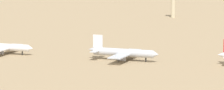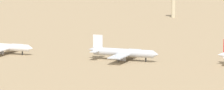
{
  "view_description": "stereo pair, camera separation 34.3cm",
  "coord_description": "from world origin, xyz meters",
  "views": [
    {
      "loc": [
        52.39,
        -261.54,
        47.08
      ],
      "look_at": [
        -5.51,
        13.82,
        6.0
      ],
      "focal_mm": 104.03,
      "sensor_mm": 36.0,
      "label": 1
    },
    {
      "loc": [
        52.73,
        -261.47,
        47.08
      ],
      "look_at": [
        -5.51,
        13.82,
        6.0
      ],
      "focal_mm": 104.03,
      "sensor_mm": 36.0,
      "label": 2
    }
  ],
  "objects": [
    {
      "name": "parked_jet_yellow_2",
      "position": [
        -57.15,
        15.55,
        3.29
      ],
      "size": [
        30.44,
        25.79,
        10.05
      ],
      "rotation": [
        0.0,
        0.0,
        -0.12
      ],
      "color": "white",
      "rests_on": "ground"
    },
    {
      "name": "ground",
      "position": [
        0.0,
        0.0,
        0.0
      ],
      "size": [
        4000.0,
        4000.0,
        0.0
      ],
      "primitive_type": "plane",
      "color": "#9E8460"
    },
    {
      "name": "parked_jet_white_3",
      "position": [
        0.06,
        9.39,
        3.51
      ],
      "size": [
        32.37,
        27.56,
        10.71
      ],
      "rotation": [
        0.0,
        0.0,
        -0.16
      ],
      "color": "silver",
      "rests_on": "ground"
    }
  ]
}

